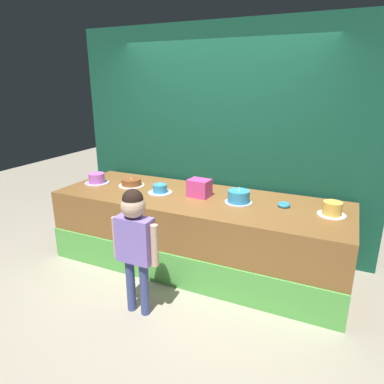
{
  "coord_description": "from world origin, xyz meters",
  "views": [
    {
      "loc": [
        1.46,
        -2.75,
        2.05
      ],
      "look_at": [
        0.03,
        0.33,
        0.95
      ],
      "focal_mm": 32.21,
      "sensor_mm": 36.0,
      "label": 1
    }
  ],
  "objects_px": {
    "child_figure": "(135,236)",
    "cake_far_right": "(332,209)",
    "cake_right": "(239,197)",
    "donut": "(284,205)",
    "cake_far_left": "(97,179)",
    "pink_box": "(199,188)",
    "cake_center": "(160,189)",
    "cake_left": "(131,183)"
  },
  "relations": [
    {
      "from": "pink_box",
      "to": "cake_far_left",
      "type": "relative_size",
      "value": 0.77
    },
    {
      "from": "cake_far_left",
      "to": "cake_far_right",
      "type": "relative_size",
      "value": 1.14
    },
    {
      "from": "donut",
      "to": "cake_left",
      "type": "relative_size",
      "value": 0.4
    },
    {
      "from": "child_figure",
      "to": "cake_right",
      "type": "distance_m",
      "value": 1.23
    },
    {
      "from": "cake_far_left",
      "to": "cake_far_right",
      "type": "distance_m",
      "value": 2.76
    },
    {
      "from": "pink_box",
      "to": "cake_far_left",
      "type": "distance_m",
      "value": 1.38
    },
    {
      "from": "cake_far_left",
      "to": "donut",
      "type": "bearing_deg",
      "value": 3.05
    },
    {
      "from": "pink_box",
      "to": "cake_right",
      "type": "relative_size",
      "value": 0.81
    },
    {
      "from": "cake_center",
      "to": "cake_left",
      "type": "bearing_deg",
      "value": 168.09
    },
    {
      "from": "pink_box",
      "to": "cake_left",
      "type": "xyz_separation_m",
      "value": [
        -0.92,
        0.02,
        -0.06
      ]
    },
    {
      "from": "pink_box",
      "to": "cake_center",
      "type": "height_order",
      "value": "pink_box"
    },
    {
      "from": "cake_left",
      "to": "cake_far_right",
      "type": "height_order",
      "value": "cake_far_right"
    },
    {
      "from": "cake_right",
      "to": "cake_far_right",
      "type": "bearing_deg",
      "value": 1.92
    },
    {
      "from": "cake_left",
      "to": "pink_box",
      "type": "bearing_deg",
      "value": -1.26
    },
    {
      "from": "cake_left",
      "to": "cake_center",
      "type": "xyz_separation_m",
      "value": [
        0.46,
        -0.1,
        0.0
      ]
    },
    {
      "from": "donut",
      "to": "cake_right",
      "type": "relative_size",
      "value": 0.43
    },
    {
      "from": "pink_box",
      "to": "cake_center",
      "type": "xyz_separation_m",
      "value": [
        -0.46,
        -0.08,
        -0.05
      ]
    },
    {
      "from": "pink_box",
      "to": "cake_far_left",
      "type": "xyz_separation_m",
      "value": [
        -1.38,
        -0.07,
        -0.04
      ]
    },
    {
      "from": "donut",
      "to": "cake_far_left",
      "type": "relative_size",
      "value": 0.41
    },
    {
      "from": "cake_far_right",
      "to": "pink_box",
      "type": "bearing_deg",
      "value": -179.49
    },
    {
      "from": "child_figure",
      "to": "donut",
      "type": "relative_size",
      "value": 9.42
    },
    {
      "from": "cake_left",
      "to": "cake_right",
      "type": "bearing_deg",
      "value": -1.61
    },
    {
      "from": "child_figure",
      "to": "cake_far_right",
      "type": "bearing_deg",
      "value": 36.02
    },
    {
      "from": "child_figure",
      "to": "cake_left",
      "type": "distance_m",
      "value": 1.36
    },
    {
      "from": "child_figure",
      "to": "cake_far_right",
      "type": "distance_m",
      "value": 1.87
    },
    {
      "from": "cake_center",
      "to": "cake_right",
      "type": "xyz_separation_m",
      "value": [
        0.92,
        0.06,
        0.02
      ]
    },
    {
      "from": "pink_box",
      "to": "cake_right",
      "type": "bearing_deg",
      "value": -2.32
    },
    {
      "from": "donut",
      "to": "cake_far_left",
      "type": "xyz_separation_m",
      "value": [
        -2.3,
        -0.12,
        0.04
      ]
    },
    {
      "from": "donut",
      "to": "cake_right",
      "type": "distance_m",
      "value": 0.47
    },
    {
      "from": "donut",
      "to": "cake_far_right",
      "type": "bearing_deg",
      "value": -5.36
    },
    {
      "from": "cake_left",
      "to": "cake_center",
      "type": "relative_size",
      "value": 1.12
    },
    {
      "from": "child_figure",
      "to": "cake_left",
      "type": "height_order",
      "value": "child_figure"
    },
    {
      "from": "pink_box",
      "to": "donut",
      "type": "distance_m",
      "value": 0.93
    },
    {
      "from": "cake_far_right",
      "to": "donut",
      "type": "bearing_deg",
      "value": 174.64
    },
    {
      "from": "cake_far_right",
      "to": "cake_right",
      "type": "bearing_deg",
      "value": -178.08
    },
    {
      "from": "cake_far_left",
      "to": "cake_far_right",
      "type": "height_order",
      "value": "cake_far_right"
    },
    {
      "from": "child_figure",
      "to": "cake_far_right",
      "type": "xyz_separation_m",
      "value": [
        1.51,
        1.1,
        0.11
      ]
    },
    {
      "from": "child_figure",
      "to": "pink_box",
      "type": "xyz_separation_m",
      "value": [
        0.13,
        1.09,
        0.14
      ]
    },
    {
      "from": "donut",
      "to": "cake_far_left",
      "type": "height_order",
      "value": "cake_far_left"
    },
    {
      "from": "cake_right",
      "to": "cake_far_right",
      "type": "relative_size",
      "value": 1.09
    },
    {
      "from": "child_figure",
      "to": "cake_right",
      "type": "xyz_separation_m",
      "value": [
        0.59,
        1.07,
        0.11
      ]
    },
    {
      "from": "child_figure",
      "to": "cake_center",
      "type": "distance_m",
      "value": 1.07
    }
  ]
}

